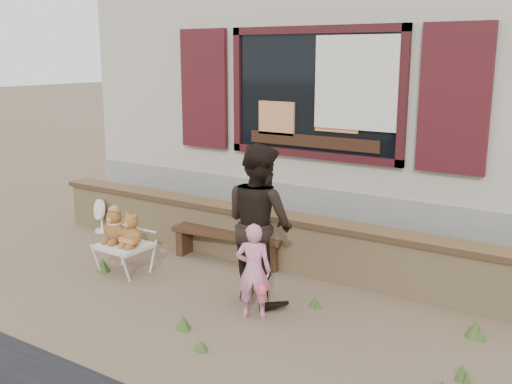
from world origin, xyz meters
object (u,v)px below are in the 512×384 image
Objects in this scene: teddy_bear_left at (115,225)px; adult at (260,223)px; folding_chair at (124,247)px; child at (254,271)px; teddy_bear_right at (132,230)px; bench at (229,240)px.

adult is (1.91, 0.23, 0.27)m from teddy_bear_left.
teddy_bear_left reaches higher than folding_chair.
adult reaches higher than child.
teddy_bear_right is 0.24× the size of adult.
bench is 3.53× the size of teddy_bear_left.
bench is 1.68m from child.
child reaches higher than folding_chair.
folding_chair is (-0.79, -1.02, 0.04)m from bench.
teddy_bear_left is 2.11m from child.
folding_chair is at bearing -0.00° from teddy_bear_left.
adult is at bearing 8.84° from teddy_bear_right.
folding_chair is 0.60× the size of child.
adult is (0.98, -0.79, 0.56)m from bench.
bench is at bearing -19.65° from adult.
teddy_bear_left is at bearing 180.00° from teddy_bear_right.
folding_chair is at bearing -29.69° from child.
teddy_bear_right is (0.14, -0.00, 0.24)m from folding_chair.
teddy_bear_right is 1.67m from adult.
adult is at bearing -88.59° from child.
bench is at bearing 58.16° from teddy_bear_right.
teddy_bear_left is 1.06× the size of teddy_bear_right.
adult is at bearing -45.96° from bench.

